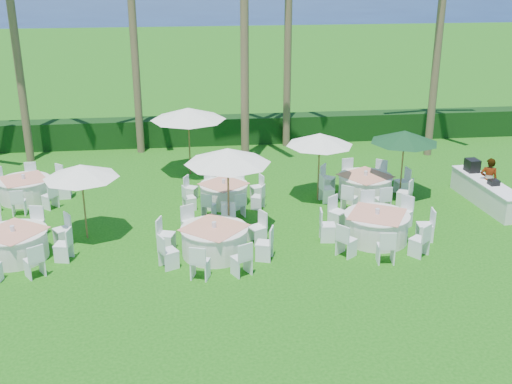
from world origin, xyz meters
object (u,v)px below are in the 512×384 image
umbrella_green (405,137)px  banquet_table_a (15,244)px  banquet_table_e (224,193)px  banquet_table_f (365,186)px  buffet_table (486,192)px  banquet_table_c (376,226)px  umbrella_c (188,114)px  banquet_table_d (25,189)px  umbrella_b (228,156)px  umbrella_d (320,139)px  staff_person (488,180)px  banquet_table_b (215,240)px  umbrella_a (81,171)px

umbrella_green → banquet_table_a: bearing=-164.7°
banquet_table_e → umbrella_green: bearing=-0.7°
banquet_table_f → buffet_table: buffet_table is taller
banquet_table_c → buffet_table: bearing=28.0°
banquet_table_f → umbrella_c: 7.15m
banquet_table_d → umbrella_b: 7.95m
umbrella_d → umbrella_green: bearing=-1.8°
banquet_table_e → umbrella_c: 4.01m
umbrella_green → staff_person: bearing=-16.8°
banquet_table_a → umbrella_green: (12.34, 3.39, 1.77)m
banquet_table_e → banquet_table_a: bearing=-150.6°
umbrella_d → banquet_table_c: bearing=-73.5°
banquet_table_b → umbrella_a: (-3.77, 1.57, 1.69)m
umbrella_a → buffet_table: bearing=5.4°
banquet_table_e → umbrella_c: (-1.08, 3.30, 2.01)m
banquet_table_e → banquet_table_b: bearing=-97.9°
umbrella_b → staff_person: 9.28m
umbrella_a → banquet_table_e: bearing=28.3°
banquet_table_a → umbrella_d: bearing=20.3°
umbrella_a → umbrella_green: 10.75m
banquet_table_d → umbrella_c: 6.45m
banquet_table_e → umbrella_d: size_ratio=1.20×
umbrella_green → staff_person: umbrella_green is taller
banquet_table_c → banquet_table_e: bearing=141.0°
banquet_table_b → banquet_table_e: bearing=82.1°
umbrella_d → buffet_table: size_ratio=0.65×
umbrella_a → banquet_table_d: bearing=126.0°
umbrella_d → buffet_table: (5.60, -1.08, -1.73)m
umbrella_d → staff_person: bearing=-9.3°
banquet_table_c → umbrella_b: size_ratio=1.26×
banquet_table_e → staff_person: bearing=-5.8°
banquet_table_e → umbrella_c: umbrella_c is taller
banquet_table_c → umbrella_c: (-5.40, 6.79, 1.95)m
banquet_table_b → banquet_table_c: bearing=4.7°
banquet_table_a → umbrella_b: 6.54m
banquet_table_f → umbrella_d: bearing=178.9°
banquet_table_c → umbrella_b: (-4.33, 1.11, 2.01)m
banquet_table_a → staff_person: staff_person is taller
banquet_table_b → umbrella_a: umbrella_a is taller
umbrella_c → umbrella_a: bearing=-119.9°
banquet_table_a → umbrella_c: size_ratio=1.14×
banquet_table_c → banquet_table_f: 3.53m
banquet_table_f → staff_person: size_ratio=2.07×
banquet_table_b → staff_person: 10.00m
umbrella_b → staff_person: bearing=9.2°
umbrella_c → staff_person: umbrella_c is taller
banquet_table_b → banquet_table_c: 4.87m
umbrella_c → buffet_table: 11.04m
banquet_table_b → buffet_table: buffet_table is taller
umbrella_green → banquet_table_b: bearing=-150.5°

